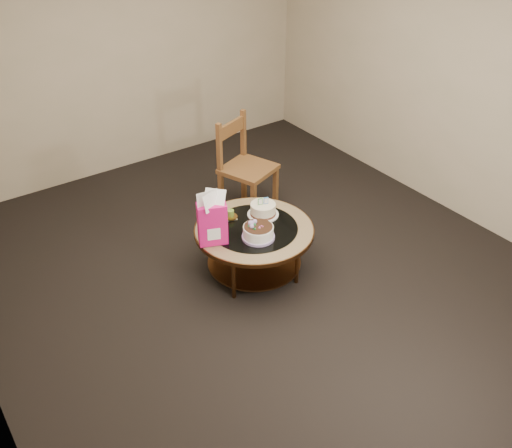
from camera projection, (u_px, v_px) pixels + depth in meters
ground at (254, 270)px, 5.07m from camera, size 5.00×5.00×0.00m
room_walls at (254, 106)px, 4.21m from camera, size 4.52×5.02×2.61m
coffee_table at (254, 235)px, 4.86m from camera, size 1.02×1.02×0.46m
decorated_cake at (258, 233)px, 4.66m from camera, size 0.27×0.27×0.16m
cream_cake at (263, 210)px, 4.95m from camera, size 0.27×0.27×0.17m
gift_bag at (212, 218)px, 4.52m from camera, size 0.26×0.23×0.46m
pillar_candle at (231, 215)px, 4.92m from camera, size 0.12×0.12×0.09m
dining_chair at (245, 167)px, 5.62m from camera, size 0.59×0.59×1.00m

